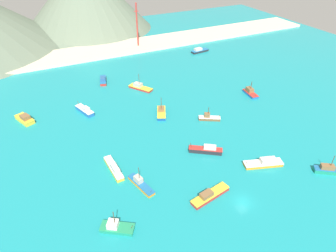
{
  "coord_description": "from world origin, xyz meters",
  "views": [
    {
      "loc": [
        -36.44,
        -34.76,
        53.67
      ],
      "look_at": [
        -2.88,
        34.39,
        1.39
      ],
      "focal_mm": 31.58,
      "sensor_mm": 36.0,
      "label": 1
    }
  ],
  "objects_px": {
    "fishing_boat_11": "(141,184)",
    "fishing_boat_15": "(140,87)",
    "fishing_boat_2": "(330,170)",
    "fishing_boat_4": "(209,118)",
    "fishing_boat_7": "(116,227)",
    "fishing_boat_9": "(114,168)",
    "radio_tower": "(137,26)",
    "fishing_boat_12": "(206,150)",
    "fishing_boat_14": "(103,80)",
    "fishing_boat_5": "(161,112)",
    "fishing_boat_3": "(199,51)",
    "fishing_boat_0": "(85,110)",
    "fishing_boat_8": "(25,119)",
    "fishing_boat_10": "(210,195)",
    "fishing_boat_6": "(250,92)",
    "fishing_boat_13": "(264,163)"
  },
  "relations": [
    {
      "from": "fishing_boat_11",
      "to": "fishing_boat_15",
      "type": "bearing_deg",
      "value": 68.78
    },
    {
      "from": "fishing_boat_2",
      "to": "fishing_boat_4",
      "type": "distance_m",
      "value": 38.29
    },
    {
      "from": "fishing_boat_4",
      "to": "fishing_boat_7",
      "type": "relative_size",
      "value": 0.96
    },
    {
      "from": "fishing_boat_9",
      "to": "radio_tower",
      "type": "relative_size",
      "value": 0.45
    },
    {
      "from": "fishing_boat_15",
      "to": "radio_tower",
      "type": "distance_m",
      "value": 49.07
    },
    {
      "from": "fishing_boat_12",
      "to": "fishing_boat_7",
      "type": "bearing_deg",
      "value": -156.1
    },
    {
      "from": "fishing_boat_2",
      "to": "fishing_boat_14",
      "type": "height_order",
      "value": "fishing_boat_2"
    },
    {
      "from": "fishing_boat_5",
      "to": "fishing_boat_12",
      "type": "bearing_deg",
      "value": -83.22
    },
    {
      "from": "fishing_boat_5",
      "to": "fishing_boat_3",
      "type": "bearing_deg",
      "value": 47.21
    },
    {
      "from": "fishing_boat_0",
      "to": "fishing_boat_8",
      "type": "xyz_separation_m",
      "value": [
        -19.09,
        2.94,
        0.11
      ]
    },
    {
      "from": "fishing_boat_10",
      "to": "radio_tower",
      "type": "relative_size",
      "value": 0.48
    },
    {
      "from": "fishing_boat_14",
      "to": "fishing_boat_11",
      "type": "bearing_deg",
      "value": -97.14
    },
    {
      "from": "fishing_boat_7",
      "to": "fishing_boat_12",
      "type": "height_order",
      "value": "fishing_boat_7"
    },
    {
      "from": "fishing_boat_6",
      "to": "fishing_boat_14",
      "type": "xyz_separation_m",
      "value": [
        -47.68,
        35.1,
        -0.0
      ]
    },
    {
      "from": "fishing_boat_6",
      "to": "fishing_boat_12",
      "type": "xyz_separation_m",
      "value": [
        -33.78,
        -22.46,
        0.04
      ]
    },
    {
      "from": "fishing_boat_3",
      "to": "fishing_boat_12",
      "type": "bearing_deg",
      "value": -119.57
    },
    {
      "from": "fishing_boat_9",
      "to": "fishing_boat_13",
      "type": "distance_m",
      "value": 40.24
    },
    {
      "from": "fishing_boat_13",
      "to": "fishing_boat_14",
      "type": "relative_size",
      "value": 1.26
    },
    {
      "from": "fishing_boat_8",
      "to": "fishing_boat_12",
      "type": "relative_size",
      "value": 0.94
    },
    {
      "from": "fishing_boat_0",
      "to": "fishing_boat_4",
      "type": "distance_m",
      "value": 42.63
    },
    {
      "from": "fishing_boat_7",
      "to": "fishing_boat_3",
      "type": "bearing_deg",
      "value": 49.88
    },
    {
      "from": "fishing_boat_3",
      "to": "fishing_boat_6",
      "type": "height_order",
      "value": "fishing_boat_6"
    },
    {
      "from": "fishing_boat_3",
      "to": "fishing_boat_9",
      "type": "bearing_deg",
      "value": -134.79
    },
    {
      "from": "fishing_boat_3",
      "to": "fishing_boat_14",
      "type": "distance_m",
      "value": 55.35
    },
    {
      "from": "fishing_boat_7",
      "to": "fishing_boat_12",
      "type": "relative_size",
      "value": 0.84
    },
    {
      "from": "fishing_boat_0",
      "to": "fishing_boat_6",
      "type": "bearing_deg",
      "value": -13.58
    },
    {
      "from": "fishing_boat_10",
      "to": "fishing_boat_4",
      "type": "bearing_deg",
      "value": 57.77
    },
    {
      "from": "fishing_boat_14",
      "to": "radio_tower",
      "type": "xyz_separation_m",
      "value": [
        28.12,
        32.64,
        10.61
      ]
    },
    {
      "from": "fishing_boat_4",
      "to": "fishing_boat_12",
      "type": "xyz_separation_m",
      "value": [
        -10.01,
        -14.27,
        0.17
      ]
    },
    {
      "from": "fishing_boat_10",
      "to": "fishing_boat_15",
      "type": "height_order",
      "value": "fishing_boat_15"
    },
    {
      "from": "fishing_boat_8",
      "to": "fishing_boat_15",
      "type": "bearing_deg",
      "value": 7.26
    },
    {
      "from": "fishing_boat_7",
      "to": "radio_tower",
      "type": "relative_size",
      "value": 0.33
    },
    {
      "from": "fishing_boat_6",
      "to": "fishing_boat_13",
      "type": "height_order",
      "value": "fishing_boat_6"
    },
    {
      "from": "fishing_boat_5",
      "to": "fishing_boat_13",
      "type": "relative_size",
      "value": 0.79
    },
    {
      "from": "fishing_boat_6",
      "to": "fishing_boat_9",
      "type": "xyz_separation_m",
      "value": [
        -59.68,
        -18.4,
        -0.05
      ]
    },
    {
      "from": "fishing_boat_12",
      "to": "fishing_boat_14",
      "type": "relative_size",
      "value": 1.03
    },
    {
      "from": "fishing_boat_3",
      "to": "fishing_boat_15",
      "type": "distance_m",
      "value": 49.25
    },
    {
      "from": "fishing_boat_6",
      "to": "fishing_boat_10",
      "type": "height_order",
      "value": "fishing_boat_6"
    },
    {
      "from": "fishing_boat_6",
      "to": "fishing_boat_11",
      "type": "height_order",
      "value": "fishing_boat_11"
    },
    {
      "from": "fishing_boat_13",
      "to": "fishing_boat_15",
      "type": "relative_size",
      "value": 1.09
    },
    {
      "from": "fishing_boat_2",
      "to": "fishing_boat_3",
      "type": "relative_size",
      "value": 0.82
    },
    {
      "from": "fishing_boat_8",
      "to": "fishing_boat_10",
      "type": "distance_m",
      "value": 65.93
    },
    {
      "from": "fishing_boat_15",
      "to": "fishing_boat_11",
      "type": "bearing_deg",
      "value": -111.22
    },
    {
      "from": "fishing_boat_6",
      "to": "fishing_boat_9",
      "type": "height_order",
      "value": "fishing_boat_6"
    },
    {
      "from": "fishing_boat_12",
      "to": "fishing_boat_8",
      "type": "bearing_deg",
      "value": 138.58
    },
    {
      "from": "fishing_boat_12",
      "to": "fishing_boat_13",
      "type": "relative_size",
      "value": 0.82
    },
    {
      "from": "fishing_boat_0",
      "to": "fishing_boat_5",
      "type": "bearing_deg",
      "value": -28.83
    },
    {
      "from": "fishing_boat_11",
      "to": "fishing_boat_0",
      "type": "bearing_deg",
      "value": 96.22
    },
    {
      "from": "fishing_boat_10",
      "to": "fishing_boat_13",
      "type": "distance_m",
      "value": 19.81
    },
    {
      "from": "fishing_boat_10",
      "to": "fishing_boat_15",
      "type": "xyz_separation_m",
      "value": [
        5.86,
        60.09,
        0.02
      ]
    }
  ]
}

